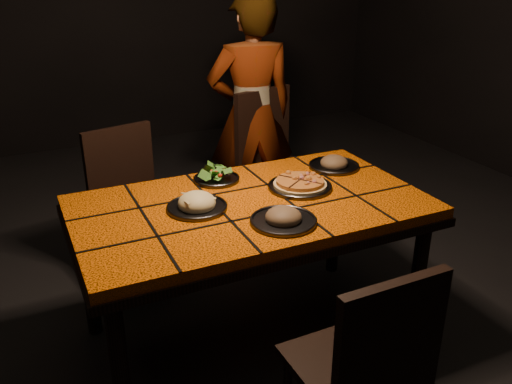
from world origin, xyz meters
name	(u,v)px	position (x,y,z in m)	size (l,w,h in m)	color
room_shell	(250,33)	(0.00, 0.00, 1.50)	(6.04, 7.04, 3.08)	black
dining_table	(251,217)	(0.00, 0.00, 0.67)	(1.62, 0.92, 0.75)	orange
chair_near	(367,363)	(0.02, -0.90, 0.51)	(0.41, 0.41, 0.90)	black
chair_far_left	(130,196)	(-0.39, 0.82, 0.52)	(0.49, 0.49, 0.91)	black
chair_far_right	(273,155)	(0.61, 0.98, 0.57)	(0.55, 0.55, 1.00)	black
diner	(251,116)	(0.53, 1.14, 0.81)	(0.59, 0.39, 1.62)	brown
plate_pizza	(300,185)	(0.28, 0.05, 0.77)	(0.36, 0.36, 0.04)	#3B3B40
plate_pasta	(197,204)	(-0.25, 0.03, 0.77)	(0.27, 0.27, 0.09)	#3B3B40
plate_salad	(216,176)	(-0.05, 0.31, 0.78)	(0.23, 0.23, 0.07)	#3B3B40
plate_mushroom_a	(283,217)	(0.04, -0.25, 0.77)	(0.29, 0.29, 0.09)	#3B3B40
plate_mushroom_b	(334,163)	(0.59, 0.22, 0.77)	(0.27, 0.27, 0.09)	#3B3B40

